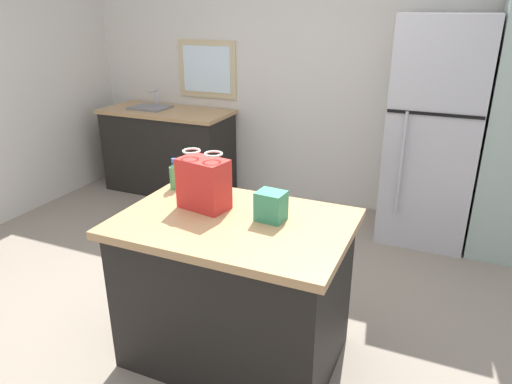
{
  "coord_description": "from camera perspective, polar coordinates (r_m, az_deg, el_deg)",
  "views": [
    {
      "loc": [
        1.29,
        -2.21,
        1.94
      ],
      "look_at": [
        0.27,
        0.13,
        0.93
      ],
      "focal_mm": 32.86,
      "sensor_mm": 36.0,
      "label": 1
    }
  ],
  "objects": [
    {
      "name": "bottle",
      "position": [
        2.94,
        -9.87,
        1.99
      ],
      "size": [
        0.07,
        0.07,
        0.2
      ],
      "color": "#4C9956",
      "rests_on": "kitchen_island"
    },
    {
      "name": "kitchen_island",
      "position": [
        2.72,
        -2.57,
        -11.71
      ],
      "size": [
        1.24,
        0.86,
        0.88
      ],
      "color": "black",
      "rests_on": "ground"
    },
    {
      "name": "small_box",
      "position": [
        2.47,
        1.84,
        -1.72
      ],
      "size": [
        0.16,
        0.14,
        0.16
      ],
      "primitive_type": "cube",
      "rotation": [
        0.0,
        0.0,
        -0.09
      ],
      "color": "#388E66",
      "rests_on": "kitchen_island"
    },
    {
      "name": "sink_counter",
      "position": [
        5.28,
        -10.6,
        5.1
      ],
      "size": [
        1.4,
        0.64,
        1.1
      ],
      "color": "black",
      "rests_on": "ground"
    },
    {
      "name": "refrigerator",
      "position": [
        4.25,
        20.83,
        6.77
      ],
      "size": [
        0.72,
        0.74,
        1.89
      ],
      "color": "#B7B7BC",
      "rests_on": "ground"
    },
    {
      "name": "ground",
      "position": [
        3.21,
        -5.6,
        -15.65
      ],
      "size": [
        6.28,
        6.28,
        0.0
      ],
      "primitive_type": "plane",
      "color": "gray"
    },
    {
      "name": "back_wall",
      "position": [
        4.79,
        7.66,
        13.86
      ],
      "size": [
        5.23,
        0.13,
        2.61
      ],
      "color": "silver",
      "rests_on": "ground"
    },
    {
      "name": "shopping_bag",
      "position": [
        2.61,
        -6.39,
        1.05
      ],
      "size": [
        0.3,
        0.21,
        0.33
      ],
      "color": "red",
      "rests_on": "kitchen_island"
    }
  ]
}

